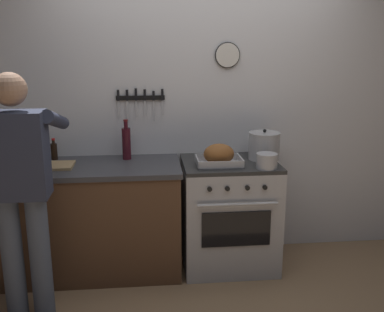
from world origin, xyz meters
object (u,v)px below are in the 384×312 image
(stock_pot, at_px, (264,146))
(saucepan, at_px, (267,161))
(bottle_cooking_oil, at_px, (21,152))
(bottle_soy_sauce, at_px, (54,151))
(stove, at_px, (229,214))
(cutting_board, at_px, (50,166))
(bottle_wine_red, at_px, (126,143))
(person_cook, at_px, (20,183))
(roasting_pan, at_px, (219,156))

(stock_pot, relative_size, saucepan, 1.60)
(stock_pot, xyz_separation_m, bottle_cooking_oil, (-1.94, 0.04, -0.01))
(stock_pot, bearing_deg, bottle_soy_sauce, 174.87)
(stove, xyz_separation_m, saucepan, (0.24, -0.22, 0.51))
(cutting_board, bearing_deg, saucepan, -6.87)
(bottle_wine_red, bearing_deg, stock_pot, -5.90)
(stove, relative_size, bottle_soy_sauce, 5.05)
(person_cook, xyz_separation_m, roasting_pan, (1.38, 0.46, 0.03))
(saucepan, bearing_deg, stock_pot, 79.97)
(saucepan, height_order, bottle_soy_sauce, bottle_soy_sauce)
(bottle_soy_sauce, bearing_deg, bottle_wine_red, -3.66)
(stove, height_order, bottle_soy_sauce, bottle_soy_sauce)
(roasting_pan, bearing_deg, bottle_cooking_oil, 172.73)
(cutting_board, xyz_separation_m, bottle_soy_sauce, (-0.01, 0.23, 0.06))
(roasting_pan, height_order, bottle_wine_red, bottle_wine_red)
(stove, height_order, roasting_pan, roasting_pan)
(roasting_pan, height_order, saucepan, roasting_pan)
(person_cook, xyz_separation_m, saucepan, (1.73, 0.35, 0.01))
(person_cook, bearing_deg, bottle_wine_red, -34.37)
(stove, xyz_separation_m, cutting_board, (-1.41, -0.02, 0.46))
(bottle_wine_red, xyz_separation_m, bottle_soy_sauce, (-0.59, 0.04, -0.06))
(person_cook, xyz_separation_m, bottle_wine_red, (0.66, 0.74, 0.09))
(roasting_pan, distance_m, bottle_cooking_oil, 1.55)
(roasting_pan, height_order, bottle_soy_sauce, bottle_soy_sauce)
(stock_pot, bearing_deg, stove, -169.61)
(person_cook, bearing_deg, saucepan, -71.26)
(roasting_pan, xyz_separation_m, stock_pot, (0.40, 0.16, 0.03))
(stove, distance_m, bottle_cooking_oil, 1.74)
(cutting_board, height_order, bottle_soy_sauce, bottle_soy_sauce)
(roasting_pan, xyz_separation_m, bottle_wine_red, (-0.72, 0.28, 0.06))
(stock_pot, relative_size, bottle_wine_red, 0.78)
(roasting_pan, height_order, cutting_board, roasting_pan)
(stock_pot, relative_size, bottle_soy_sauce, 1.44)
(bottle_wine_red, height_order, bottle_soy_sauce, bottle_wine_red)
(saucepan, bearing_deg, bottle_soy_sauce, 165.63)
(stock_pot, height_order, bottle_wine_red, bottle_wine_red)
(bottle_wine_red, bearing_deg, bottle_soy_sauce, 176.34)
(stove, bearing_deg, stock_pot, 10.39)
(person_cook, height_order, bottle_wine_red, person_cook)
(person_cook, bearing_deg, stock_pot, -63.40)
(person_cook, distance_m, cutting_board, 0.56)
(roasting_pan, bearing_deg, stove, 44.70)
(cutting_board, bearing_deg, bottle_wine_red, 17.87)
(stock_pot, distance_m, cutting_board, 1.71)
(bottle_soy_sauce, bearing_deg, bottle_cooking_oil, -152.51)
(stock_pot, distance_m, bottle_cooking_oil, 1.94)
(stove, distance_m, person_cook, 1.67)
(bottle_wine_red, bearing_deg, bottle_cooking_oil, -174.36)
(saucepan, bearing_deg, person_cook, -168.58)
(cutting_board, height_order, bottle_wine_red, bottle_wine_red)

